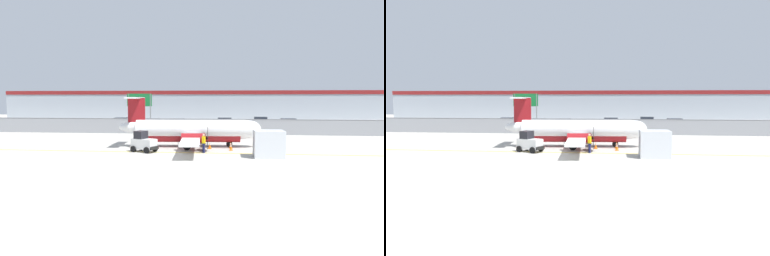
# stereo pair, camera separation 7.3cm
# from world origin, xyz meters

# --- Properties ---
(ground_plane) EXTENTS (140.00, 140.00, 0.01)m
(ground_plane) POSITION_xyz_m (0.00, 2.00, 0.00)
(ground_plane) COLOR #ADA89E
(perimeter_fence) EXTENTS (98.00, 0.10, 2.10)m
(perimeter_fence) POSITION_xyz_m (0.00, 18.00, 1.12)
(perimeter_fence) COLOR gray
(perimeter_fence) RESTS_ON ground
(parking_lot_strip) EXTENTS (98.00, 17.00, 0.12)m
(parking_lot_strip) POSITION_xyz_m (0.00, 29.50, 0.06)
(parking_lot_strip) COLOR #38383A
(parking_lot_strip) RESTS_ON ground
(background_building) EXTENTS (91.00, 8.10, 6.50)m
(background_building) POSITION_xyz_m (0.00, 47.99, 3.26)
(background_building) COLOR #A8B2BC
(background_building) RESTS_ON ground
(commuter_airplane) EXTENTS (14.16, 16.08, 4.92)m
(commuter_airplane) POSITION_xyz_m (0.32, 5.74, 1.60)
(commuter_airplane) COLOR white
(commuter_airplane) RESTS_ON ground
(baggage_tug) EXTENTS (2.58, 2.12, 1.88)m
(baggage_tug) POSITION_xyz_m (-3.83, 2.12, 0.86)
(baggage_tug) COLOR silver
(baggage_tug) RESTS_ON ground
(ground_crew_worker) EXTENTS (0.45, 0.53, 1.70)m
(ground_crew_worker) POSITION_xyz_m (1.59, 2.10, 0.95)
(ground_crew_worker) COLOR #191E4C
(ground_crew_worker) RESTS_ON ground
(cargo_container) EXTENTS (2.44, 2.05, 2.20)m
(cargo_container) POSITION_xyz_m (7.02, 0.36, 1.10)
(cargo_container) COLOR silver
(cargo_container) RESTS_ON ground
(traffic_cone_near_left) EXTENTS (0.36, 0.36, 0.64)m
(traffic_cone_near_left) POSITION_xyz_m (2.00, 4.61, 0.31)
(traffic_cone_near_left) COLOR orange
(traffic_cone_near_left) RESTS_ON ground
(traffic_cone_near_right) EXTENTS (0.36, 0.36, 0.64)m
(traffic_cone_near_right) POSITION_xyz_m (3.98, 5.15, 0.31)
(traffic_cone_near_right) COLOR orange
(traffic_cone_near_right) RESTS_ON ground
(traffic_cone_far_left) EXTENTS (0.36, 0.36, 0.64)m
(traffic_cone_far_left) POSITION_xyz_m (0.67, 7.02, 0.31)
(traffic_cone_far_left) COLOR orange
(traffic_cone_far_left) RESTS_ON ground
(traffic_cone_far_right) EXTENTS (0.36, 0.36, 0.64)m
(traffic_cone_far_right) POSITION_xyz_m (4.00, 3.74, 0.31)
(traffic_cone_far_right) COLOR orange
(traffic_cone_far_right) RESTS_ON ground
(parked_car_0) EXTENTS (4.27, 2.15, 1.58)m
(parked_car_0) POSITION_xyz_m (-13.85, 27.06, 0.89)
(parked_car_0) COLOR red
(parked_car_0) RESTS_ON parking_lot_strip
(parked_car_1) EXTENTS (4.33, 2.27, 1.58)m
(parked_car_1) POSITION_xyz_m (-7.99, 24.60, 0.89)
(parked_car_1) COLOR navy
(parked_car_1) RESTS_ON parking_lot_strip
(parked_car_2) EXTENTS (4.29, 2.20, 1.58)m
(parked_car_2) POSITION_xyz_m (-3.99, 24.60, 0.89)
(parked_car_2) COLOR slate
(parked_car_2) RESTS_ON parking_lot_strip
(parked_car_3) EXTENTS (4.24, 2.09, 1.58)m
(parked_car_3) POSITION_xyz_m (3.31, 28.19, 0.89)
(parked_car_3) COLOR silver
(parked_car_3) RESTS_ON parking_lot_strip
(parked_car_4) EXTENTS (4.29, 2.18, 1.58)m
(parked_car_4) POSITION_xyz_m (9.17, 31.55, 0.89)
(parked_car_4) COLOR navy
(parked_car_4) RESTS_ON parking_lot_strip
(parked_car_5) EXTENTS (4.25, 2.11, 1.58)m
(parked_car_5) POSITION_xyz_m (13.30, 27.16, 0.89)
(parked_car_5) COLOR navy
(parked_car_5) RESTS_ON parking_lot_strip
(highway_sign) EXTENTS (3.60, 0.14, 5.50)m
(highway_sign) POSITION_xyz_m (-8.92, 20.26, 4.14)
(highway_sign) COLOR slate
(highway_sign) RESTS_ON ground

